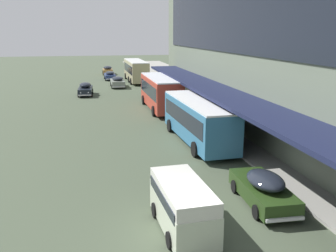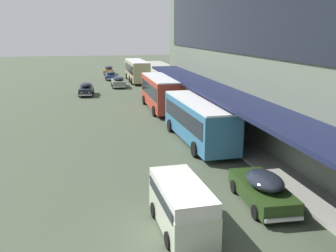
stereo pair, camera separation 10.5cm
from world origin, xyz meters
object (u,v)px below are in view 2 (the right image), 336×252
transit_bus_kerbside_rear (161,91)px  sedan_lead_mid (86,89)px  transit_bus_kerbside_far (198,119)px  vw_van (181,202)px  sedan_far_back (111,75)px  sedan_second_mid (109,70)px  sedan_trailing_near (118,82)px  transit_bus_kerbside_front (137,70)px  sedan_oncoming_rear (263,189)px

transit_bus_kerbside_rear → sedan_lead_mid: 13.34m
transit_bus_kerbside_far → vw_van: (-4.10, -11.62, -0.67)m
sedan_far_back → sedan_second_mid: size_ratio=1.07×
sedan_far_back → vw_van: vw_van is taller
transit_bus_kerbside_far → sedan_lead_mid: bearing=109.1°
sedan_trailing_near → sedan_lead_mid: (-4.55, -6.31, 0.00)m
sedan_trailing_near → sedan_lead_mid: size_ratio=1.03×
sedan_trailing_near → sedan_far_back: bearing=93.4°
transit_bus_kerbside_front → vw_van: bearing=-95.0°
transit_bus_kerbside_far → sedan_second_mid: transit_bus_kerbside_far is taller
sedan_lead_mid → vw_van: size_ratio=0.97×
transit_bus_kerbside_rear → sedan_trailing_near: bearing=100.1°
sedan_oncoming_rear → transit_bus_kerbside_front: bearing=90.1°
transit_bus_kerbside_far → sedan_second_mid: size_ratio=2.35×
sedan_second_mid → vw_van: vw_van is taller
sedan_oncoming_rear → sedan_lead_mid: size_ratio=1.06×
transit_bus_kerbside_far → sedan_lead_mid: size_ratio=2.24×
transit_bus_kerbside_rear → sedan_far_back: 26.82m
transit_bus_kerbside_front → sedan_oncoming_rear: 45.76m
sedan_lead_mid → sedan_second_mid: sedan_lead_mid is taller
transit_bus_kerbside_rear → sedan_oncoming_rear: 22.57m
transit_bus_kerbside_front → sedan_trailing_near: (-3.47, -6.00, -1.15)m
transit_bus_kerbside_far → vw_van: transit_bus_kerbside_far is taller
transit_bus_kerbside_far → sedan_lead_mid: transit_bus_kerbside_far is taller
sedan_trailing_near → sedan_oncoming_rear: size_ratio=0.97×
transit_bus_kerbside_far → sedan_second_mid: 47.25m
sedan_second_mid → vw_van: bearing=-90.2°
transit_bus_kerbside_far → sedan_far_back: size_ratio=2.20×
sedan_lead_mid → sedan_far_back: bearing=75.7°
transit_bus_kerbside_front → sedan_far_back: transit_bus_kerbside_front is taller
transit_bus_kerbside_rear → transit_bus_kerbside_far: size_ratio=0.96×
transit_bus_kerbside_far → sedan_oncoming_rear: 10.39m
transit_bus_kerbside_rear → sedan_second_mid: (-3.53, 34.89, -1.14)m
transit_bus_kerbside_far → sedan_trailing_near: 29.62m
sedan_trailing_near → sedan_far_back: size_ratio=1.01×
transit_bus_kerbside_front → vw_van: size_ratio=2.49×
sedan_trailing_near → vw_van: bearing=-90.9°
transit_bus_kerbside_far → sedan_far_back: bearing=95.9°
transit_bus_kerbside_far → sedan_trailing_near: size_ratio=2.18×
sedan_far_back → transit_bus_kerbside_front: bearing=-39.7°
sedan_trailing_near → sedan_second_mid: (-0.47, 17.67, 0.00)m
transit_bus_kerbside_far → sedan_lead_mid: (-8.00, 23.09, -0.98)m
transit_bus_kerbside_rear → sedan_trailing_near: (-3.05, 17.21, -1.14)m
sedan_trailing_near → transit_bus_kerbside_rear: bearing=-79.9°
sedan_oncoming_rear → transit_bus_kerbside_far: bearing=90.6°
sedan_oncoming_rear → sedan_lead_mid: bearing=103.6°
vw_van → sedan_trailing_near: bearing=89.1°
sedan_oncoming_rear → sedan_far_back: 49.25m
sedan_oncoming_rear → sedan_lead_mid: sedan_lead_mid is taller
sedan_oncoming_rear → sedan_second_mid: 57.56m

